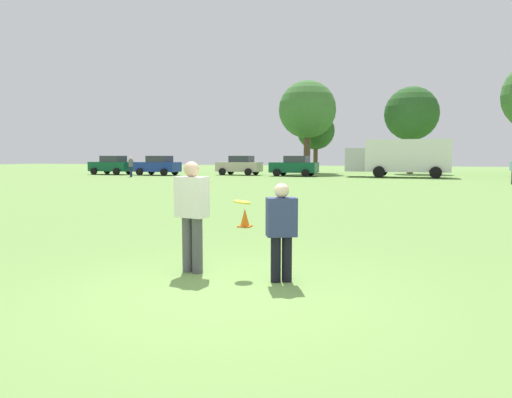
{
  "coord_description": "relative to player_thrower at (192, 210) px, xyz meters",
  "views": [
    {
      "loc": [
        2.24,
        -5.7,
        1.84
      ],
      "look_at": [
        -0.32,
        2.12,
        1.07
      ],
      "focal_mm": 32.67,
      "sensor_mm": 36.0,
      "label": 1
    }
  ],
  "objects": [
    {
      "name": "parked_car_mid_left",
      "position": [
        -19.2,
        32.17,
        -0.06
      ],
      "size": [
        4.26,
        2.33,
        1.82
      ],
      "color": "navy",
      "rests_on": "ground"
    },
    {
      "name": "frisbee",
      "position": [
        0.76,
        0.2,
        0.13
      ],
      "size": [
        0.27,
        0.27,
        0.06
      ],
      "color": "yellow"
    },
    {
      "name": "tree_west_maple",
      "position": [
        -6.17,
        42.24,
        3.43
      ],
      "size": [
        3.95,
        3.95,
        6.42
      ],
      "color": "brown",
      "rests_on": "ground"
    },
    {
      "name": "traffic_cone",
      "position": [
        -0.78,
        4.69,
        -0.76
      ],
      "size": [
        0.32,
        0.32,
        0.48
      ],
      "color": "#D8590C",
      "rests_on": "ground"
    },
    {
      "name": "bystander_sideline_watcher",
      "position": [
        -19.55,
        28.23,
        -0.01
      ],
      "size": [
        0.41,
        0.54,
        1.73
      ],
      "color": "#1E234C",
      "rests_on": "ground"
    },
    {
      "name": "box_truck",
      "position": [
        2.49,
        34.86,
        0.76
      ],
      "size": [
        8.58,
        3.2,
        3.18
      ],
      "color": "white",
      "rests_on": "ground"
    },
    {
      "name": "player_defender",
      "position": [
        1.48,
        -0.1,
        -0.18
      ],
      "size": [
        0.5,
        0.41,
        1.45
      ],
      "color": "black",
      "rests_on": "ground"
    },
    {
      "name": "ground_plane",
      "position": [
        0.96,
        -0.86,
        -0.99
      ],
      "size": [
        158.47,
        158.47,
        0.0
      ],
      "primitive_type": "plane",
      "color": "#6B9347"
    },
    {
      "name": "tree_center_elm",
      "position": [
        3.34,
        43.48,
        5.04
      ],
      "size": [
        5.39,
        5.39,
        8.76
      ],
      "color": "brown",
      "rests_on": "ground"
    },
    {
      "name": "parked_car_mid_right",
      "position": [
        -6.5,
        34.13,
        -0.06
      ],
      "size": [
        4.26,
        2.33,
        1.82
      ],
      "color": "#0C4C2D",
      "rests_on": "ground"
    },
    {
      "name": "parked_car_near_left",
      "position": [
        -24.27,
        32.19,
        -0.06
      ],
      "size": [
        4.26,
        2.33,
        1.82
      ],
      "color": "#0C4C2D",
      "rests_on": "ground"
    },
    {
      "name": "player_thrower",
      "position": [
        0.0,
        0.0,
        0.0
      ],
      "size": [
        0.53,
        0.36,
        1.75
      ],
      "color": "#4C4C51",
      "rests_on": "ground"
    },
    {
      "name": "parked_car_center",
      "position": [
        -12.04,
        34.96,
        -0.06
      ],
      "size": [
        4.26,
        2.33,
        1.82
      ],
      "color": "#B7AD99",
      "rests_on": "ground"
    },
    {
      "name": "tree_west_oak",
      "position": [
        -6.49,
        39.36,
        5.36
      ],
      "size": [
        5.67,
        5.67,
        9.22
      ],
      "color": "brown",
      "rests_on": "ground"
    }
  ]
}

